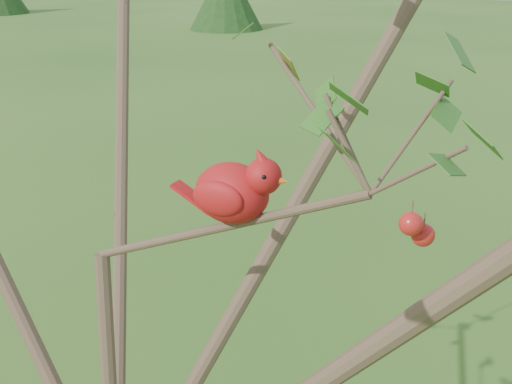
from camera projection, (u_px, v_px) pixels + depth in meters
crabapple_tree at (88, 207)px, 1.22m from camera, size 2.35×2.05×2.95m
cardinal at (236, 190)px, 1.19m from camera, size 0.24×0.13×0.17m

